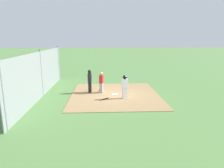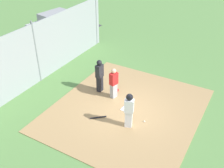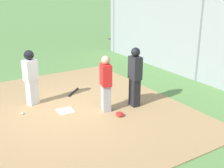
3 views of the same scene
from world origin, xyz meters
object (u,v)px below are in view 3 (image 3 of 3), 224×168
at_px(catcher, 106,83).
at_px(catcher_mask, 120,114).
at_px(parked_car_dark, 207,38).
at_px(baseball, 22,113).
at_px(runner, 31,74).
at_px(baseball_bat, 73,92).
at_px(home_plate, 65,111).
at_px(umpire, 135,76).

xyz_separation_m(catcher, catcher_mask, (-0.53, -0.11, -0.76)).
bearing_deg(parked_car_dark, baseball, -84.09).
xyz_separation_m(catcher_mask, parked_car_dark, (4.56, -8.72, 0.52)).
xyz_separation_m(runner, baseball_bat, (0.19, -1.41, -0.91)).
relative_size(catcher_mask, parked_car_dark, 0.05).
relative_size(baseball_bat, catcher_mask, 3.11).
relative_size(home_plate, runner, 0.27).
relative_size(home_plate, umpire, 0.25).
relative_size(runner, baseball, 22.19).
xyz_separation_m(home_plate, catcher_mask, (-1.10, -1.12, 0.05)).
relative_size(umpire, catcher_mask, 7.27).
xyz_separation_m(runner, catcher_mask, (-2.10, -1.72, -0.88)).
bearing_deg(parked_car_dark, catcher_mask, -72.01).
xyz_separation_m(home_plate, runner, (1.01, 0.60, 0.93)).
height_order(runner, parked_car_dark, runner).
distance_m(baseball, parked_car_dark, 11.36).
xyz_separation_m(home_plate, umpire, (-0.71, -1.89, 0.91)).
xyz_separation_m(umpire, baseball_bat, (1.90, 1.09, -0.89)).
distance_m(baseball_bat, catcher_mask, 2.31).
height_order(runner, catcher_mask, runner).
distance_m(runner, baseball, 1.18).
xyz_separation_m(catcher, parked_car_dark, (4.03, -8.83, -0.24)).
relative_size(runner, baseball_bat, 2.20).
bearing_deg(catcher_mask, catcher, 11.94).
relative_size(home_plate, catcher, 0.28).
distance_m(catcher, catcher_mask, 0.94).
xyz_separation_m(umpire, parked_car_dark, (4.18, -7.95, -0.34)).
bearing_deg(catcher_mask, baseball_bat, 7.77).
xyz_separation_m(catcher, runner, (1.57, 1.60, 0.11)).
bearing_deg(baseball_bat, parked_car_dark, 152.87).
distance_m(catcher, runner, 2.25).
bearing_deg(catcher_mask, umpire, -63.54).
relative_size(home_plate, parked_car_dark, 0.10).
height_order(catcher, catcher_mask, catcher).
relative_size(umpire, baseball_bat, 2.34).
distance_m(baseball_bat, parked_car_dark, 9.33).
xyz_separation_m(umpire, catcher_mask, (-0.39, 0.77, -0.86)).
bearing_deg(umpire, runner, -30.57).
bearing_deg(baseball, catcher, -115.26).
height_order(umpire, catcher_mask, umpire).
bearing_deg(baseball, catcher_mask, -124.54).
relative_size(baseball_bat, parked_car_dark, 0.17).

